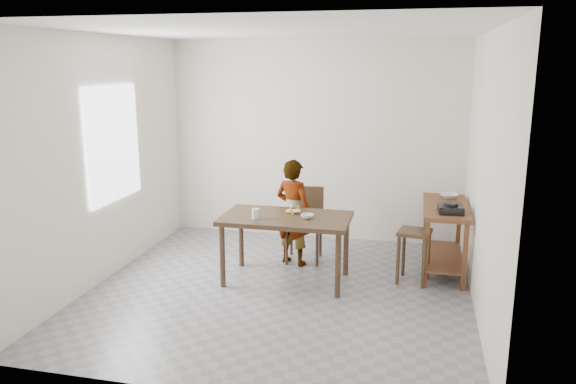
% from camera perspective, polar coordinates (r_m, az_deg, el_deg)
% --- Properties ---
extents(floor, '(4.00, 4.00, 0.04)m').
position_cam_1_polar(floor, '(6.14, -0.86, -10.15)').
color(floor, gray).
rests_on(floor, ground).
extents(ceiling, '(4.00, 4.00, 0.04)m').
position_cam_1_polar(ceiling, '(5.65, -0.96, 16.31)').
color(ceiling, white).
rests_on(ceiling, wall_back).
extents(wall_back, '(4.00, 0.04, 2.70)m').
position_cam_1_polar(wall_back, '(7.69, 2.75, 5.21)').
color(wall_back, white).
rests_on(wall_back, ground).
extents(wall_front, '(4.00, 0.04, 2.70)m').
position_cam_1_polar(wall_front, '(3.86, -8.18, -2.86)').
color(wall_front, white).
rests_on(wall_front, ground).
extents(wall_left, '(0.04, 4.00, 2.70)m').
position_cam_1_polar(wall_left, '(6.52, -18.42, 3.13)').
color(wall_left, white).
rests_on(wall_left, ground).
extents(wall_right, '(0.04, 4.00, 2.70)m').
position_cam_1_polar(wall_right, '(5.61, 19.54, 1.52)').
color(wall_right, white).
rests_on(wall_right, ground).
extents(window_pane, '(0.02, 1.10, 1.30)m').
position_cam_1_polar(window_pane, '(6.64, -17.25, 4.70)').
color(window_pane, white).
rests_on(window_pane, wall_left).
extents(dining_table, '(1.40, 0.80, 0.75)m').
position_cam_1_polar(dining_table, '(6.27, -0.21, -5.77)').
color(dining_table, '#3F2C1B').
rests_on(dining_table, floor).
extents(prep_counter, '(0.50, 1.20, 0.80)m').
position_cam_1_polar(prep_counter, '(6.79, 15.53, -4.57)').
color(prep_counter, brown).
rests_on(prep_counter, floor).
extents(child, '(0.55, 0.46, 1.29)m').
position_cam_1_polar(child, '(6.72, 0.55, -2.08)').
color(child, white).
rests_on(child, floor).
extents(dining_chair, '(0.46, 0.46, 0.90)m').
position_cam_1_polar(dining_chair, '(6.88, 1.63, -3.42)').
color(dining_chair, '#3F2C1B').
rests_on(dining_chair, floor).
extents(stool, '(0.39, 0.39, 0.60)m').
position_cam_1_polar(stool, '(6.41, 12.63, -6.39)').
color(stool, '#3F2C1B').
rests_on(stool, floor).
extents(glass_tumbler, '(0.10, 0.10, 0.11)m').
position_cam_1_polar(glass_tumbler, '(6.07, -3.30, -2.21)').
color(glass_tumbler, silver).
rests_on(glass_tumbler, dining_table).
extents(small_bowl, '(0.16, 0.16, 0.05)m').
position_cam_1_polar(small_bowl, '(6.08, 1.95, -2.47)').
color(small_bowl, silver).
rests_on(small_bowl, dining_table).
extents(banana, '(0.19, 0.14, 0.07)m').
position_cam_1_polar(banana, '(6.26, 0.53, -1.92)').
color(banana, '#F0D74D').
rests_on(banana, dining_table).
extents(serving_bowl, '(0.26, 0.26, 0.06)m').
position_cam_1_polar(serving_bowl, '(7.03, 16.00, -0.38)').
color(serving_bowl, silver).
rests_on(serving_bowl, prep_counter).
extents(gas_burner, '(0.28, 0.28, 0.09)m').
position_cam_1_polar(gas_burner, '(6.34, 16.19, -1.66)').
color(gas_burner, black).
rests_on(gas_burner, prep_counter).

